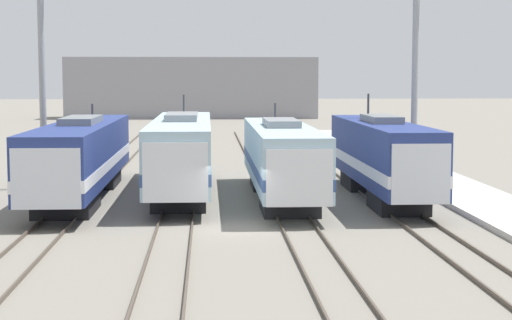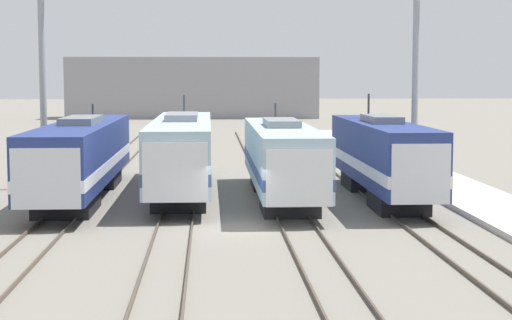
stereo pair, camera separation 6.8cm
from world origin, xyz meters
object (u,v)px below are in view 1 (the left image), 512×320
Objects in this scene: locomotive_center_left at (182,153)px; locomotive_center_right at (282,159)px; catenary_tower_right at (415,73)px; locomotive_far_right at (383,157)px; catenary_tower_left at (42,73)px; locomotive_far_left at (80,157)px.

locomotive_center_left is 1.11× the size of locomotive_center_right.
locomotive_center_left is 14.21m from catenary_tower_right.
locomotive_far_right is 7.60m from catenary_tower_right.
catenary_tower_left is at bearing 180.00° from catenary_tower_right.
catenary_tower_right reaches higher than locomotive_center_left.
catenary_tower_right is at bearing 12.83° from locomotive_center_left.
locomotive_far_left is 1.60× the size of catenary_tower_right.
locomotive_far_right is (5.14, -0.10, 0.09)m from locomotive_center_right.
catenary_tower_left is (-7.80, 3.01, 4.25)m from locomotive_center_left.
locomotive_far_left is 5.31m from locomotive_center_left.
locomotive_center_left is 10.59m from locomotive_far_right.
locomotive_far_left is at bearing 173.92° from locomotive_center_right.
locomotive_center_left is at bearing -167.17° from catenary_tower_right.
catenary_tower_left reaches higher than locomotive_far_right.
locomotive_far_left is at bearing -58.62° from catenary_tower_left.
locomotive_far_right reaches higher than locomotive_center_left.
catenary_tower_left reaches higher than locomotive_center_right.
locomotive_center_left is 1.57× the size of catenary_tower_left.
catenary_tower_right is at bearing 0.00° from catenary_tower_left.
catenary_tower_left and catenary_tower_right have the same top height.
locomotive_center_left is at bearing -21.11° from catenary_tower_left.
locomotive_far_right is at bearing -17.11° from catenary_tower_left.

